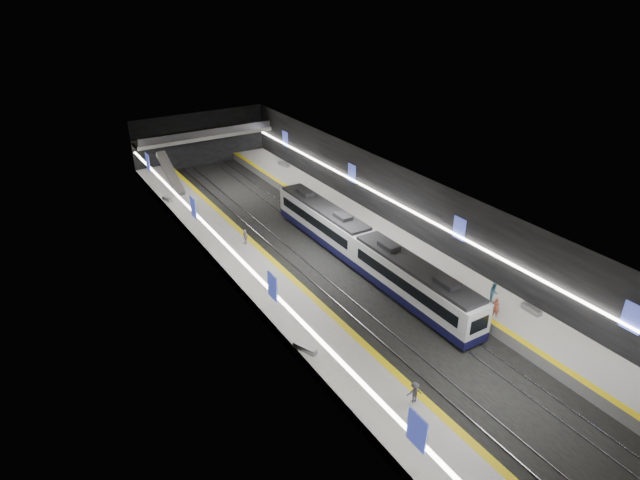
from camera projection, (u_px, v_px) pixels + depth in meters
ground at (326, 261)px, 54.17m from camera, size 70.00×70.00×0.00m
ceiling at (326, 188)px, 50.54m from camera, size 20.00×70.00×0.04m
wall_left at (231, 251)px, 47.70m from camera, size 0.04×70.00×8.00m
wall_right at (405, 205)px, 57.01m from camera, size 0.04×70.00×8.00m
wall_back at (201, 139)px, 78.95m from camera, size 20.00×0.04×8.00m
platform_left at (259, 277)px, 50.45m from camera, size 5.00×70.00×1.00m
tile_surface_left at (258, 272)px, 50.22m from camera, size 5.00×70.00×0.02m
tactile_strip_left at (279, 266)px, 51.24m from camera, size 0.60×70.00×0.02m
platform_right at (385, 240)px, 57.43m from camera, size 5.00×70.00×1.00m
tile_surface_right at (385, 235)px, 57.20m from camera, size 5.00×70.00×0.02m
tactile_strip_right at (369, 240)px, 56.17m from camera, size 0.60×70.00×0.02m
rails at (326, 261)px, 54.14m from camera, size 6.52×70.00×0.12m
train at (364, 248)px, 52.06m from camera, size 2.69×30.04×3.60m
ad_posters at (321, 218)px, 52.89m from camera, size 19.94×53.50×2.20m
cove_light_left at (233, 252)px, 47.88m from camera, size 0.25×68.60×0.12m
cove_light_right at (404, 207)px, 57.00m from camera, size 0.25×68.60×0.12m
mezzanine_bridge at (205, 136)px, 76.91m from camera, size 20.00×3.00×1.50m
escalator at (170, 173)px, 69.12m from camera, size 1.20×7.50×3.92m
bench_left_near at (305, 348)px, 39.87m from camera, size 1.26×2.01×0.48m
bench_left_far at (167, 199)px, 65.71m from camera, size 0.84×1.66×0.39m
bench_right_near at (531, 309)px, 44.44m from camera, size 0.60×1.85×0.45m
bench_right_far at (284, 164)px, 77.33m from camera, size 0.94×2.11×0.50m
passenger_right_a at (496, 307)px, 43.56m from camera, size 0.56×0.71×1.72m
passenger_right_b at (494, 292)px, 45.64m from camera, size 1.06×1.04×1.72m
passenger_left_a at (245, 237)px, 55.14m from camera, size 0.49×0.98×1.61m
passenger_left_b at (415, 392)px, 34.93m from camera, size 1.14×0.91×1.55m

